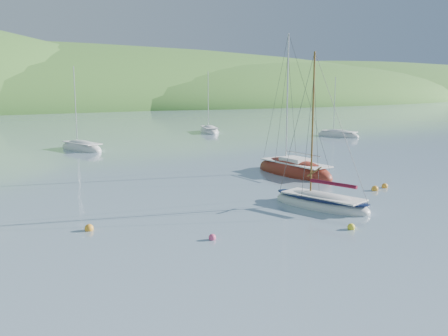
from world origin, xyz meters
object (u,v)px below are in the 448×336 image
sloop_red (294,171)px  distant_sloop_a (81,148)px  distant_sloop_d (338,135)px  daysailer_white (321,203)px  distant_sloop_b (209,131)px

sloop_red → distant_sloop_a: sloop_red is taller
distant_sloop_a → distant_sloop_d: bearing=-23.0°
daysailer_white → distant_sloop_d: size_ratio=1.11×
distant_sloop_a → distant_sloop_d: (37.10, -2.92, -0.01)m
sloop_red → distant_sloop_b: sloop_red is taller
daysailer_white → distant_sloop_a: daysailer_white is taller
distant_sloop_b → distant_sloop_a: bearing=-137.3°
distant_sloop_a → distant_sloop_b: bearing=8.4°
daysailer_white → sloop_red: size_ratio=0.80×
sloop_red → distant_sloop_a: bearing=111.7°
distant_sloop_b → sloop_red: bearing=-89.6°
distant_sloop_b → distant_sloop_d: (14.20, -14.52, -0.01)m
sloop_red → distant_sloop_b: 37.96m
sloop_red → distant_sloop_d: 32.82m
daysailer_white → sloop_red: (5.42, 10.37, 0.00)m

